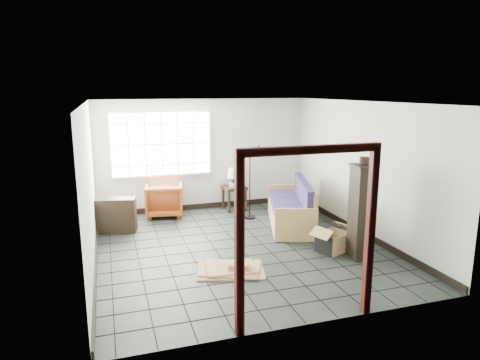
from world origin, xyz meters
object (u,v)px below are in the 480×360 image
object	(u,v)px
futon_sofa	(293,209)
tall_shelf	(361,211)
armchair	(164,198)
side_table	(234,190)

from	to	relation	value
futon_sofa	tall_shelf	bearing A→B (deg)	-63.60
futon_sofa	armchair	xyz separation A→B (m)	(-2.51, 1.47, 0.07)
futon_sofa	side_table	world-z (taller)	futon_sofa
side_table	tall_shelf	distance (m)	3.69
armchair	side_table	world-z (taller)	armchair
armchair	futon_sofa	bearing A→B (deg)	159.54
futon_sofa	side_table	bearing A→B (deg)	137.97
side_table	tall_shelf	bearing A→B (deg)	-71.57
armchair	tall_shelf	distance (m)	4.50
side_table	futon_sofa	bearing A→B (deg)	-59.82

